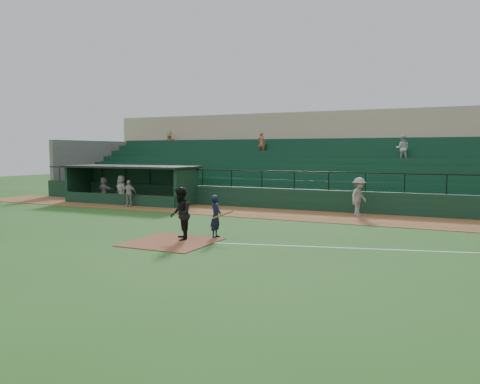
% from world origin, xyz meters
% --- Properties ---
extents(ground, '(90.00, 90.00, 0.00)m').
position_xyz_m(ground, '(0.00, 0.00, 0.00)').
color(ground, '#215019').
rests_on(ground, ground).
extents(warning_track, '(40.00, 4.00, 0.03)m').
position_xyz_m(warning_track, '(0.00, 8.00, 0.01)').
color(warning_track, brown).
rests_on(warning_track, ground).
extents(home_plate_dirt, '(3.00, 3.00, 0.03)m').
position_xyz_m(home_plate_dirt, '(0.00, -1.00, 0.01)').
color(home_plate_dirt, brown).
rests_on(home_plate_dirt, ground).
extents(foul_line, '(17.49, 4.44, 0.01)m').
position_xyz_m(foul_line, '(8.00, 1.20, 0.01)').
color(foul_line, white).
rests_on(foul_line, ground).
extents(stadium_structure, '(38.00, 13.08, 6.40)m').
position_xyz_m(stadium_structure, '(-0.00, 16.46, 2.30)').
color(stadium_structure, '#10311F').
rests_on(stadium_structure, ground).
extents(dugout, '(8.90, 3.20, 2.42)m').
position_xyz_m(dugout, '(-9.75, 9.56, 1.33)').
color(dugout, '#10311F').
rests_on(dugout, ground).
extents(batter_at_plate, '(1.04, 0.70, 1.66)m').
position_xyz_m(batter_at_plate, '(1.04, 0.55, 0.83)').
color(batter_at_plate, black).
rests_on(batter_at_plate, ground).
extents(umpire, '(1.16, 1.23, 2.01)m').
position_xyz_m(umpire, '(0.06, -0.47, 1.01)').
color(umpire, black).
rests_on(umpire, ground).
extents(runner, '(1.09, 1.44, 1.98)m').
position_xyz_m(runner, '(4.90, 9.06, 1.02)').
color(runner, gray).
rests_on(runner, warning_track).
extents(dugout_player_a, '(1.00, 0.66, 1.59)m').
position_xyz_m(dugout_player_a, '(-8.51, 7.32, 0.82)').
color(dugout_player_a, '#ADA8A2').
rests_on(dugout_player_a, warning_track).
extents(dugout_player_b, '(1.04, 0.88, 1.82)m').
position_xyz_m(dugout_player_b, '(-9.70, 8.14, 0.94)').
color(dugout_player_b, gray).
rests_on(dugout_player_b, warning_track).
extents(dugout_player_c, '(1.61, 0.90, 1.66)m').
position_xyz_m(dugout_player_c, '(-11.37, 8.49, 0.86)').
color(dugout_player_c, gray).
rests_on(dugout_player_c, warning_track).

